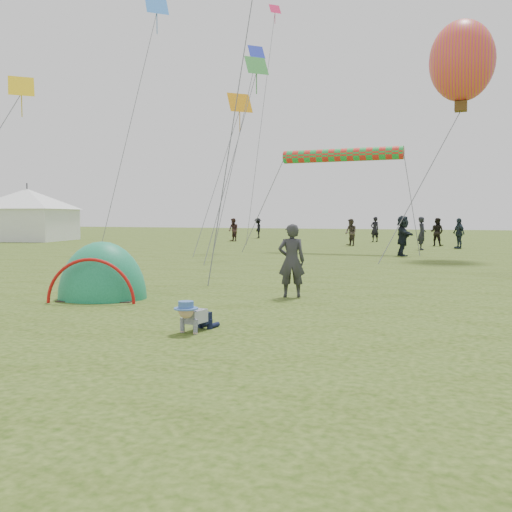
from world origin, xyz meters
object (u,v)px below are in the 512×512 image
at_px(popup_tent, 103,298).
at_px(balloon_kite, 462,66).
at_px(crawling_toddler, 193,315).
at_px(event_marquee, 28,213).
at_px(standing_adult, 292,261).

xyz_separation_m(popup_tent, balloon_kite, (6.35, 16.18, 8.14)).
relative_size(crawling_toddler, event_marquee, 0.11).
distance_m(popup_tent, standing_adult, 4.15).
xyz_separation_m(event_marquee, balloon_kite, (29.62, -5.65, 6.13)).
bearing_deg(crawling_toddler, standing_adult, 94.88).
xyz_separation_m(standing_adult, balloon_kite, (2.66, 14.45, 7.34)).
relative_size(popup_tent, balloon_kite, 0.64).
bearing_deg(event_marquee, crawling_toddler, -57.38).
relative_size(standing_adult, event_marquee, 0.27).
distance_m(crawling_toddler, balloon_kite, 20.36).
bearing_deg(crawling_toddler, popup_tent, 153.22).
distance_m(crawling_toddler, standing_adult, 4.14).
height_order(crawling_toddler, standing_adult, standing_adult).
distance_m(standing_adult, event_marquee, 33.65).
bearing_deg(balloon_kite, event_marquee, 169.21).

